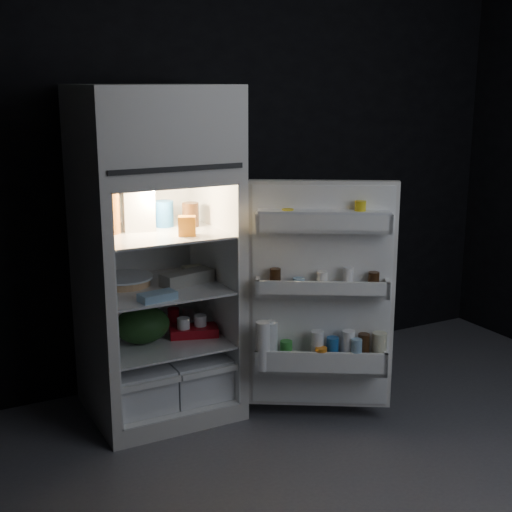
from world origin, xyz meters
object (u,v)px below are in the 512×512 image
refrigerator (154,243)px  egg_carton (187,278)px  yogurt_tray (194,331)px  fridge_door (321,302)px  milk_jug (138,207)px

refrigerator → egg_carton: bearing=-27.8°
refrigerator → yogurt_tray: 0.54m
yogurt_tray → egg_carton: bearing=-168.3°
fridge_door → milk_jug: bearing=141.5°
milk_jug → egg_carton: 0.46m
milk_jug → yogurt_tray: milk_jug is taller
refrigerator → milk_jug: refrigerator is taller
refrigerator → yogurt_tray: refrigerator is taller
fridge_door → milk_jug: 1.09m
fridge_door → refrigerator: bearing=140.7°
refrigerator → fridge_door: 0.95m
milk_jug → refrigerator: bearing=-18.7°
egg_carton → yogurt_tray: (0.03, -0.00, -0.31)m
refrigerator → yogurt_tray: bearing=-24.6°
yogurt_tray → milk_jug: bearing=171.7°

